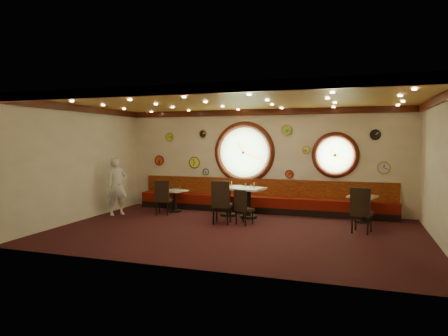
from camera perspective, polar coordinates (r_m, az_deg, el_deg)
floor at (r=9.94m, az=1.61°, el=-9.04°), size 9.00×6.00×0.00m
ceiling at (r=9.73m, az=1.65°, el=9.64°), size 9.00×6.00×0.02m
wall_back at (r=12.61m, az=5.55°, el=1.06°), size 9.00×0.02×3.20m
wall_front at (r=6.90m, az=-5.55°, el=-1.36°), size 9.00×0.02×3.20m
wall_left at (r=11.81m, az=-19.78°, el=0.65°), size 0.02×6.00×3.20m
wall_right at (r=9.46m, az=28.74°, el=-0.39°), size 0.02×6.00×3.20m
molding_back at (r=12.57m, az=5.54°, el=7.94°), size 9.00×0.10×0.18m
molding_front at (r=6.97m, az=-5.47°, el=11.14°), size 9.00×0.10×0.18m
molding_left at (r=11.80m, az=-19.76°, el=7.98°), size 0.10×6.00×0.18m
molding_right at (r=9.47m, az=28.75°, el=8.77°), size 0.10×6.00×0.18m
banquette_base at (r=12.50m, az=5.22°, el=-5.88°), size 8.00×0.55×0.20m
banquette_seat at (r=12.46m, az=5.22°, el=-4.75°), size 8.00×0.55×0.30m
banquette_back at (r=12.62m, az=5.46°, el=-2.81°), size 8.00×0.10×0.55m
porthole_left_glass at (r=12.74m, az=2.92°, el=2.23°), size 1.66×0.02×1.66m
porthole_left_frame at (r=12.72m, az=2.90°, el=2.23°), size 1.98×0.18×1.98m
porthole_left_ring at (r=12.69m, az=2.86°, el=2.22°), size 1.61×0.03×1.61m
porthole_right_glass at (r=12.29m, az=15.60°, el=1.79°), size 1.10×0.02×1.10m
porthole_right_frame at (r=12.28m, az=15.60°, el=1.79°), size 1.38×0.18×1.38m
porthole_right_ring at (r=12.25m, az=15.59°, el=1.78°), size 1.09×0.03×1.09m
wall_clock_0 at (r=13.14m, az=-2.61°, el=-0.55°), size 0.20×0.03×0.20m
wall_clock_1 at (r=13.14m, az=-3.03°, el=4.90°), size 0.24×0.03×0.24m
wall_clock_2 at (r=13.62m, az=-7.75°, el=4.42°), size 0.26×0.03×0.26m
wall_clock_3 at (r=12.33m, az=11.66°, el=2.56°), size 0.22×0.03×0.22m
wall_clock_4 at (r=12.25m, az=20.81°, el=4.48°), size 0.28×0.03×0.28m
wall_clock_5 at (r=13.27m, az=-4.22°, el=0.78°), size 0.36×0.03×0.36m
wall_clock_6 at (r=12.41m, az=8.93°, el=5.37°), size 0.30×0.03×0.30m
wall_clock_7 at (r=12.43m, az=9.32°, el=-0.86°), size 0.24×0.03×0.24m
wall_clock_8 at (r=12.29m, az=21.86°, el=0.01°), size 0.34×0.03×0.34m
wall_clock_9 at (r=13.82m, az=-9.21°, el=1.08°), size 0.32×0.03×0.32m
table_a at (r=12.64m, az=-7.00°, el=-4.27°), size 0.80×0.80×0.68m
table_b at (r=11.86m, az=0.62°, el=-4.20°), size 0.97×0.97×0.87m
table_c at (r=11.54m, az=3.55°, el=-4.43°), size 0.96×0.96×0.88m
table_d at (r=11.55m, az=19.14°, el=-5.09°), size 0.86×0.86×0.73m
chair_a at (r=12.10m, az=-8.76°, el=-3.87°), size 0.52×0.52×0.65m
chair_b at (r=10.65m, az=-0.39°, el=-4.50°), size 0.54×0.54×0.72m
chair_c at (r=10.59m, az=2.65°, el=-5.26°), size 0.52×0.52×0.58m
chair_d at (r=10.15m, az=18.99°, el=-5.32°), size 0.56×0.56×0.69m
condiment_a_salt at (r=12.64m, az=-7.19°, el=-2.92°), size 0.03×0.03×0.09m
condiment_b_salt at (r=11.87m, az=0.17°, el=-2.35°), size 0.04×0.04×0.11m
condiment_c_salt at (r=11.59m, az=3.11°, el=-2.50°), size 0.04×0.04×0.11m
condiment_d_salt at (r=11.56m, az=18.77°, el=-3.43°), size 0.04×0.04×0.11m
condiment_a_pepper at (r=12.58m, az=-6.77°, el=-2.94°), size 0.03×0.03×0.09m
condiment_b_pepper at (r=11.78m, az=0.74°, el=-2.43°), size 0.04×0.04×0.10m
condiment_c_pepper at (r=11.40m, az=3.86°, el=-2.66°), size 0.03×0.03×0.09m
condiment_d_pepper at (r=11.51m, az=19.42°, el=-3.51°), size 0.04×0.04×0.10m
condiment_a_bottle at (r=12.64m, az=-6.32°, el=-2.79°), size 0.04×0.04×0.14m
condiment_b_bottle at (r=11.83m, az=1.08°, el=-2.26°), size 0.05×0.05×0.16m
condiment_c_bottle at (r=11.52m, az=4.32°, el=-2.45°), size 0.05×0.05×0.15m
condiment_d_bottle at (r=11.54m, az=19.73°, el=-3.41°), size 0.04×0.04×0.14m
waiter at (r=12.39m, az=-15.03°, el=-2.53°), size 0.70×0.75×1.72m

